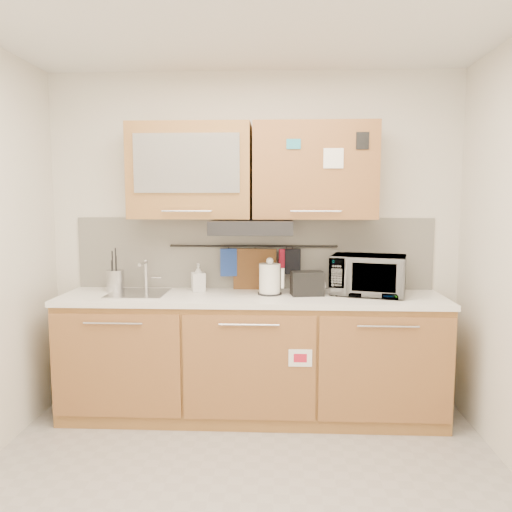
# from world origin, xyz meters

# --- Properties ---
(floor) EXTENTS (3.20, 3.20, 0.00)m
(floor) POSITION_xyz_m (0.00, 0.00, 0.00)
(floor) COLOR #9E9993
(floor) RESTS_ON ground
(wall_back) EXTENTS (3.20, 0.00, 3.20)m
(wall_back) POSITION_xyz_m (0.00, 1.50, 1.30)
(wall_back) COLOR silver
(wall_back) RESTS_ON ground
(base_cabinet) EXTENTS (2.80, 0.64, 0.88)m
(base_cabinet) POSITION_xyz_m (0.00, 1.19, 0.41)
(base_cabinet) COLOR #A86F3B
(base_cabinet) RESTS_ON floor
(countertop) EXTENTS (2.82, 0.62, 0.04)m
(countertop) POSITION_xyz_m (0.00, 1.19, 0.90)
(countertop) COLOR white
(countertop) RESTS_ON base_cabinet
(backsplash) EXTENTS (2.80, 0.02, 0.56)m
(backsplash) POSITION_xyz_m (0.00, 1.49, 1.20)
(backsplash) COLOR silver
(backsplash) RESTS_ON countertop
(upper_cabinets) EXTENTS (1.82, 0.37, 0.70)m
(upper_cabinets) POSITION_xyz_m (-0.00, 1.32, 1.83)
(upper_cabinets) COLOR #A86F3B
(upper_cabinets) RESTS_ON wall_back
(range_hood) EXTENTS (0.60, 0.46, 0.10)m
(range_hood) POSITION_xyz_m (0.00, 1.25, 1.42)
(range_hood) COLOR black
(range_hood) RESTS_ON upper_cabinets
(sink) EXTENTS (0.42, 0.40, 0.26)m
(sink) POSITION_xyz_m (-0.85, 1.21, 0.92)
(sink) COLOR silver
(sink) RESTS_ON countertop
(utensil_rail) EXTENTS (1.30, 0.02, 0.02)m
(utensil_rail) POSITION_xyz_m (0.00, 1.45, 1.26)
(utensil_rail) COLOR black
(utensil_rail) RESTS_ON backsplash
(utensil_crock) EXTENTS (0.17, 0.17, 0.33)m
(utensil_crock) POSITION_xyz_m (-1.05, 1.29, 1.01)
(utensil_crock) COLOR #AEAFB3
(utensil_crock) RESTS_ON countertop
(kettle) EXTENTS (0.20, 0.18, 0.28)m
(kettle) POSITION_xyz_m (0.14, 1.23, 1.03)
(kettle) COLOR white
(kettle) RESTS_ON countertop
(toaster) EXTENTS (0.25, 0.17, 0.18)m
(toaster) POSITION_xyz_m (0.41, 1.21, 1.01)
(toaster) COLOR black
(toaster) RESTS_ON countertop
(microwave) EXTENTS (0.61, 0.49, 0.29)m
(microwave) POSITION_xyz_m (0.86, 1.26, 1.07)
(microwave) COLOR #999999
(microwave) RESTS_ON countertop
(soap_bottle) EXTENTS (0.12, 0.13, 0.22)m
(soap_bottle) POSITION_xyz_m (-0.42, 1.33, 1.03)
(soap_bottle) COLOR #999999
(soap_bottle) RESTS_ON countertop
(cutting_board) EXTENTS (0.34, 0.05, 0.42)m
(cutting_board) POSITION_xyz_m (0.01, 1.44, 1.03)
(cutting_board) COLOR brown
(cutting_board) RESTS_ON utensil_rail
(oven_mitt) EXTENTS (0.13, 0.05, 0.22)m
(oven_mitt) POSITION_xyz_m (-0.19, 1.44, 1.13)
(oven_mitt) COLOR #203D93
(oven_mitt) RESTS_ON utensil_rail
(dark_pouch) EXTENTS (0.13, 0.05, 0.19)m
(dark_pouch) POSITION_xyz_m (0.31, 1.44, 1.14)
(dark_pouch) COLOR black
(dark_pouch) RESTS_ON utensil_rail
(pot_holder) EXTENTS (0.12, 0.06, 0.15)m
(pot_holder) POSITION_xyz_m (0.26, 1.44, 1.17)
(pot_holder) COLOR #AB162E
(pot_holder) RESTS_ON utensil_rail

